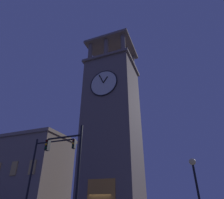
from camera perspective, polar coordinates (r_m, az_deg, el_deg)
name	(u,v)px	position (r m, az deg, el deg)	size (l,w,h in m)	color
clocktower	(112,126)	(26.88, 0.08, -7.88)	(7.39, 7.09, 28.59)	#75665B
adjacent_wing_building	(2,175)	(37.29, -29.81, -18.99)	(21.89, 7.74, 10.94)	gray
traffic_signal_near	(68,162)	(12.93, -12.97, -17.73)	(2.77, 0.41, 6.37)	black
traffic_signal_mid	(44,165)	(17.71, -19.57, -17.82)	(4.12, 0.41, 6.83)	black
street_lamp	(196,179)	(14.46, 23.60, -20.81)	(0.44, 0.44, 4.44)	black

